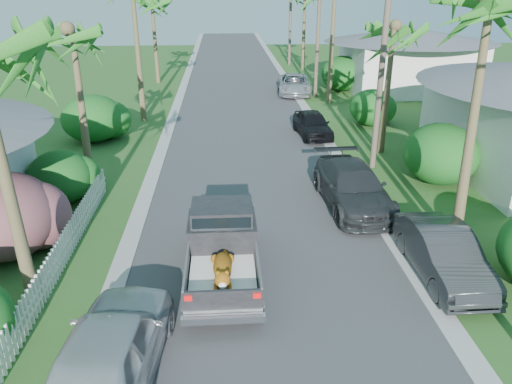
{
  "coord_description": "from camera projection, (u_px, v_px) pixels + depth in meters",
  "views": [
    {
      "loc": [
        -1.13,
        -8.06,
        7.89
      ],
      "look_at": [
        -0.13,
        7.13,
        1.4
      ],
      "focal_mm": 35.0,
      "sensor_mm": 36.0,
      "label": 1
    }
  ],
  "objects": [
    {
      "name": "curb_right",
      "position": [
        304.0,
        106.0,
        33.76
      ],
      "size": [
        0.6,
        100.0,
        0.06
      ],
      "primitive_type": "cube",
      "color": "#A5A39E",
      "rests_on": "ground"
    },
    {
      "name": "shrub_l_c",
      "position": [
        60.0,
        177.0,
        18.9
      ],
      "size": [
        2.4,
        2.64,
        2.0
      ],
      "primitive_type": "ellipsoid",
      "color": "#154C19",
      "rests_on": "ground"
    },
    {
      "name": "ground",
      "position": [
        284.0,
        384.0,
        10.56
      ],
      "size": [
        120.0,
        120.0,
        0.0
      ],
      "primitive_type": "plane",
      "color": "#305B22",
      "rests_on": "ground"
    },
    {
      "name": "road",
      "position": [
        240.0,
        107.0,
        33.51
      ],
      "size": [
        8.0,
        100.0,
        0.02
      ],
      "primitive_type": "cube",
      "color": "#38383A",
      "rests_on": "ground"
    },
    {
      "name": "utility_pole_b",
      "position": [
        382.0,
        64.0,
        21.03
      ],
      "size": [
        1.6,
        0.26,
        9.0
      ],
      "color": "brown",
      "rests_on": "ground"
    },
    {
      "name": "shrub_r_d",
      "position": [
        342.0,
        73.0,
        38.07
      ],
      "size": [
        3.2,
        3.52,
        2.6
      ],
      "primitive_type": "ellipsoid",
      "color": "#154C19",
      "rests_on": "ground"
    },
    {
      "name": "utility_pole_c",
      "position": [
        318.0,
        31.0,
        34.8
      ],
      "size": [
        1.6,
        0.26,
        9.0
      ],
      "color": "brown",
      "rests_on": "ground"
    },
    {
      "name": "parked_car_rf",
      "position": [
        313.0,
        124.0,
        27.03
      ],
      "size": [
        1.92,
        4.08,
        1.35
      ],
      "primitive_type": "imported",
      "rotation": [
        0.0,
        0.0,
        0.08
      ],
      "color": "black",
      "rests_on": "ground"
    },
    {
      "name": "utility_pole_d",
      "position": [
        290.0,
        16.0,
        48.57
      ],
      "size": [
        1.6,
        0.26,
        9.0
      ],
      "color": "brown",
      "rests_on": "ground"
    },
    {
      "name": "curb_left",
      "position": [
        176.0,
        108.0,
        33.24
      ],
      "size": [
        0.6,
        100.0,
        0.06
      ],
      "primitive_type": "cube",
      "color": "#A5A39E",
      "rests_on": "ground"
    },
    {
      "name": "picket_fence",
      "position": [
        66.0,
        245.0,
        15.05
      ],
      "size": [
        0.1,
        11.0,
        1.0
      ],
      "primitive_type": "cube",
      "color": "white",
      "rests_on": "ground"
    },
    {
      "name": "shrub_l_d",
      "position": [
        93.0,
        118.0,
        26.13
      ],
      "size": [
        3.2,
        3.52,
        2.4
      ],
      "primitive_type": "ellipsoid",
      "color": "#154C19",
      "rests_on": "ground"
    },
    {
      "name": "palm_l_b",
      "position": [
        71.0,
        30.0,
        18.75
      ],
      "size": [
        4.4,
        4.4,
        7.4
      ],
      "color": "brown",
      "rests_on": "ground"
    },
    {
      "name": "parked_car_rd",
      "position": [
        294.0,
        85.0,
        37.09
      ],
      "size": [
        2.75,
        5.27,
        1.42
      ],
      "primitive_type": "imported",
      "rotation": [
        0.0,
        0.0,
        -0.08
      ],
      "color": "#AEAFB5",
      "rests_on": "ground"
    },
    {
      "name": "palm_l_d",
      "position": [
        152.0,
        0.0,
        38.85
      ],
      "size": [
        4.4,
        4.4,
        7.7
      ],
      "color": "brown",
      "rests_on": "ground"
    },
    {
      "name": "parked_car_rm",
      "position": [
        353.0,
        187.0,
        18.6
      ],
      "size": [
        2.43,
        5.41,
        1.54
      ],
      "primitive_type": "imported",
      "rotation": [
        0.0,
        0.0,
        0.05
      ],
      "color": "#282A2C",
      "rests_on": "ground"
    },
    {
      "name": "shrub_l_b",
      "position": [
        6.0,
        216.0,
        15.09
      ],
      "size": [
        3.0,
        3.3,
        2.6
      ],
      "primitive_type": "ellipsoid",
      "color": "#B11964",
      "rests_on": "ground"
    },
    {
      "name": "pickup_truck",
      "position": [
        222.0,
        242.0,
        14.18
      ],
      "size": [
        1.98,
        5.12,
        2.06
      ],
      "color": "black",
      "rests_on": "ground"
    },
    {
      "name": "shrub_r_c",
      "position": [
        372.0,
        108.0,
        28.96
      ],
      "size": [
        2.6,
        2.86,
        2.1
      ],
      "primitive_type": "ellipsoid",
      "color": "#154C19",
      "rests_on": "ground"
    },
    {
      "name": "parked_car_ln",
      "position": [
        110.0,
        351.0,
        10.27
      ],
      "size": [
        2.45,
        5.1,
        1.68
      ],
      "primitive_type": "imported",
      "rotation": [
        0.0,
        0.0,
        3.05
      ],
      "color": "#B5B8BD",
      "rests_on": "ground"
    },
    {
      "name": "house_right_far",
      "position": [
        408.0,
        62.0,
        38.06
      ],
      "size": [
        9.0,
        8.0,
        4.6
      ],
      "color": "silver",
      "rests_on": "ground"
    },
    {
      "name": "palm_r_b",
      "position": [
        394.0,
        27.0,
        22.4
      ],
      "size": [
        4.4,
        4.4,
        7.2
      ],
      "color": "brown",
      "rests_on": "ground"
    },
    {
      "name": "shrub_r_b",
      "position": [
        441.0,
        154.0,
        20.64
      ],
      "size": [
        3.0,
        3.3,
        2.5
      ],
      "primitive_type": "ellipsoid",
      "color": "#154C19",
      "rests_on": "ground"
    },
    {
      "name": "parked_car_rn",
      "position": [
        443.0,
        254.0,
        14.15
      ],
      "size": [
        1.54,
        4.35,
        1.43
      ],
      "primitive_type": "imported",
      "rotation": [
        0.0,
        0.0,
        0.01
      ],
      "color": "#27292B",
      "rests_on": "ground"
    }
  ]
}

